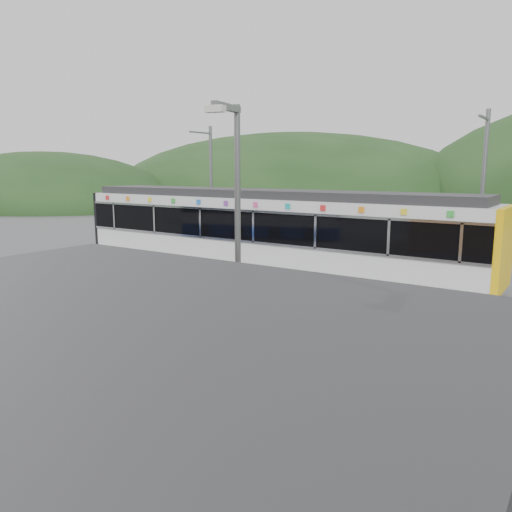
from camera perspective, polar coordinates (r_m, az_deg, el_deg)
The scene contains 9 objects.
ground at distance 17.63m, azimuth -5.09°, elevation -5.52°, with size 120.00×120.00×0.00m, color #4C4C4F.
hills at distance 19.55m, azimuth 19.60°, elevation -4.54°, with size 146.00×149.00×26.00m.
platform at distance 20.18m, azimuth 0.86°, elevation -3.07°, with size 26.00×3.20×0.30m, color #9E9E99.
yellow_line at distance 19.10m, azimuth -1.29°, elevation -3.34°, with size 26.00×0.10×0.01m, color yellow.
train at distance 23.05m, azimuth 0.83°, elevation 3.39°, with size 20.44×3.01×3.74m.
catenary_mast_west at distance 28.08m, azimuth -5.20°, elevation 7.75°, with size 0.18×1.80×7.00m.
catenary_mast_east at distance 22.04m, azimuth 24.40°, elevation 6.35°, with size 0.18×1.80×7.00m.
station_shelter at distance 7.07m, azimuth -14.31°, elevation -16.63°, with size 9.20×6.20×3.00m.
lamp_post at distance 9.86m, azimuth -2.52°, elevation 3.18°, with size 0.38×1.07×5.90m.
Camera 1 is at (10.82, -13.12, 4.67)m, focal length 35.00 mm.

